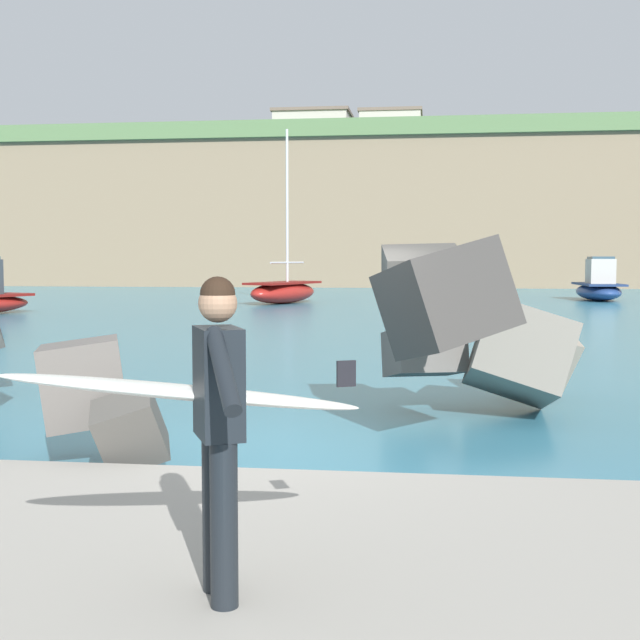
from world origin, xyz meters
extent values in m
plane|color=teal|center=(0.00, 0.00, 0.00)|extent=(400.00, 400.00, 0.00)
cube|color=#9E998E|center=(0.00, -4.00, 0.12)|extent=(48.00, 4.40, 0.24)
cube|color=#3D3A38|center=(1.54, 0.13, 1.66)|extent=(1.69, 1.48, 1.40)
cube|color=gray|center=(2.90, 3.55, 0.75)|extent=(1.32, 1.36, 1.28)
cube|color=#605B56|center=(1.30, 2.53, 0.82)|extent=(1.23, 1.22, 0.79)
cube|color=#4C4944|center=(1.27, 1.24, 1.86)|extent=(1.03, 1.12, 0.89)
cube|color=slate|center=(2.55, 2.35, 0.82)|extent=(1.46, 1.67, 1.64)
cube|color=#605B56|center=(-2.16, -0.86, 0.83)|extent=(1.17, 1.18, 0.94)
cube|color=#4C4944|center=(-1.47, -1.41, 0.47)|extent=(0.83, 0.83, 0.88)
cylinder|color=black|center=(0.28, -4.75, 0.69)|extent=(0.15, 0.15, 0.90)
cylinder|color=black|center=(0.18, -4.54, 0.69)|extent=(0.15, 0.15, 0.90)
cube|color=black|center=(0.23, -4.64, 1.44)|extent=(0.36, 0.44, 0.60)
sphere|color=#A87A5B|center=(0.23, -4.64, 1.87)|extent=(0.21, 0.21, 0.21)
sphere|color=black|center=(0.23, -4.64, 1.92)|extent=(0.19, 0.19, 0.19)
cylinder|color=black|center=(0.35, -5.01, 1.56)|extent=(0.31, 0.51, 0.41)
cylinder|color=black|center=(0.12, -4.42, 1.40)|extent=(0.09, 0.09, 0.56)
ellipsoid|color=white|center=(0.00, -4.40, 1.34)|extent=(2.04, 1.22, 0.37)
cube|color=black|center=(0.86, -3.99, 1.41)|extent=(0.12, 0.07, 0.16)
ellipsoid|color=maroon|center=(-5.36, 29.30, 0.49)|extent=(3.41, 5.05, 0.99)
cube|color=maroon|center=(-5.36, 29.30, 0.95)|extent=(3.14, 4.64, 0.10)
cylinder|color=silver|center=(-5.22, 29.63, 4.50)|extent=(0.12, 0.12, 7.02)
cylinder|color=silver|center=(-5.22, 29.63, 1.89)|extent=(1.16, 2.66, 0.08)
ellipsoid|color=navy|center=(9.67, 34.04, 0.42)|extent=(2.10, 4.70, 0.84)
cube|color=navy|center=(9.67, 34.04, 0.80)|extent=(1.93, 4.32, 0.10)
cube|color=#B7B2A8|center=(9.68, 33.70, 1.45)|extent=(1.22, 1.43, 1.21)
cube|color=#334C5B|center=(9.68, 33.70, 2.11)|extent=(1.10, 1.28, 0.12)
cube|color=#847056|center=(13.89, 68.07, 5.29)|extent=(101.45, 36.01, 10.59)
cube|color=#567547|center=(13.89, 68.07, 11.19)|extent=(103.48, 36.73, 1.20)
cube|color=#B2ADA3|center=(-2.46, 72.58, 13.76)|extent=(5.70, 4.85, 3.96)
cube|color=#66564C|center=(-2.46, 72.58, 15.89)|extent=(5.99, 5.09, 0.30)
cube|color=#B2ADA3|center=(-10.42, 76.81, 14.10)|extent=(7.30, 7.69, 4.63)
cube|color=#66564C|center=(-10.42, 76.81, 16.57)|extent=(7.67, 8.08, 0.30)
camera|label=1|loc=(1.36, -9.05, 2.11)|focal=47.24mm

